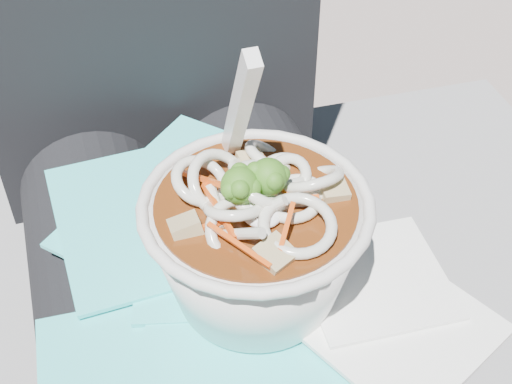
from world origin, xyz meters
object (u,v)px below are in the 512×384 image
object	(u,v)px
lap	(223,336)
person_body	(196,241)
stone_ledge	(199,380)
plastic_bag	(201,272)
udon_bowl	(257,236)

from	to	relation	value
lap	person_body	distance (m)	0.10
stone_ledge	person_body	distance (m)	0.33
plastic_bag	udon_bowl	xyz separation A→B (m)	(0.04, -0.03, 0.06)
udon_bowl	lap	bearing A→B (deg)	131.31
plastic_bag	lap	bearing A→B (deg)	-30.62
lap	udon_bowl	xyz separation A→B (m)	(0.02, -0.03, 0.15)
person_body	plastic_bag	world-z (taller)	person_body
person_body	plastic_bag	size ratio (longest dim) A/B	2.33
stone_ledge	udon_bowl	size ratio (longest dim) A/B	4.81
person_body	udon_bowl	distance (m)	0.17
lap	plastic_bag	distance (m)	0.08
stone_ledge	plastic_bag	size ratio (longest dim) A/B	2.38
stone_ledge	udon_bowl	distance (m)	0.47
stone_ledge	lap	world-z (taller)	lap
lap	person_body	bearing A→B (deg)	90.00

